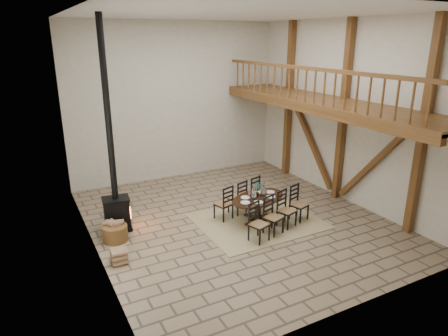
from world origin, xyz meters
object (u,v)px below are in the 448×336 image
dining_table (260,209)px  wood_stove (114,186)px  log_basket (115,232)px  log_stack (119,256)px

dining_table → wood_stove: 3.62m
dining_table → wood_stove: bearing=141.4°
wood_stove → log_basket: bearing=-102.1°
log_basket → log_stack: log_basket is taller
wood_stove → log_stack: (-0.35, -1.56, -0.97)m
dining_table → log_basket: (-3.49, 0.75, -0.15)m
wood_stove → log_basket: 1.08m
wood_stove → log_stack: size_ratio=14.58×
log_basket → log_stack: size_ratio=1.67×
log_stack → dining_table: bearing=4.4°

